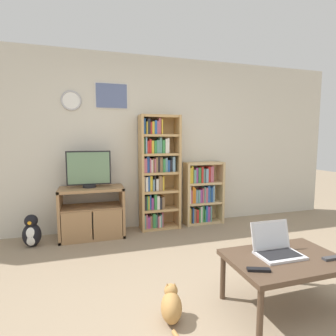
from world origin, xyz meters
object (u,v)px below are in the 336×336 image
laptop (276,247)px  coffee_table (285,263)px  penguin_figurine (32,232)px  bookshelf_tall (157,172)px  cat (171,306)px  bookshelf_short (201,193)px  television (89,169)px  remote_far_from_laptop (259,270)px  remote_near_laptop (332,258)px  tv_stand (92,212)px

laptop → coffee_table: bearing=-65.4°
laptop → penguin_figurine: 2.86m
laptop → penguin_figurine: bearing=139.9°
laptop → bookshelf_tall: bearing=103.0°
cat → penguin_figurine: size_ratio=1.16×
bookshelf_short → coffee_table: 2.21m
cat → coffee_table: bearing=6.7°
television → remote_far_from_laptop: 2.54m
coffee_table → penguin_figurine: (-2.20, 1.93, -0.19)m
remote_near_laptop → cat: bearing=-100.5°
coffee_table → laptop: bearing=114.1°
tv_stand → cat: size_ratio=1.80×
television → remote_far_from_laptop: (1.14, -2.21, -0.51)m
television → coffee_table: television is taller
television → cat: size_ratio=1.22×
laptop → remote_far_from_laptop: (-0.30, -0.20, -0.05)m
bookshelf_tall → laptop: bearing=-77.5°
television → bookshelf_tall: bookshelf_tall is taller
bookshelf_tall → bookshelf_short: 0.83m
remote_near_laptop → cat: (-1.23, 0.25, -0.32)m
bookshelf_short → penguin_figurine: size_ratio=2.41×
remote_near_laptop → penguin_figurine: size_ratio=0.39×
bookshelf_short → coffee_table: (-0.25, -2.19, -0.11)m
remote_far_from_laptop → laptop: bearing=-35.6°
coffee_table → penguin_figurine: bearing=138.8°
tv_stand → remote_near_laptop: bearing=-50.9°
television → coffee_table: size_ratio=0.65×
tv_stand → bookshelf_short: bookshelf_short is taller
tv_stand → remote_near_laptop: (1.78, -2.19, 0.09)m
remote_far_from_laptop → remote_near_laptop: bearing=-69.8°
tv_stand → remote_far_from_laptop: bearing=-62.9°
television → penguin_figurine: (-0.72, -0.16, -0.76)m
bookshelf_short → laptop: bookshelf_short is taller
laptop → penguin_figurine: (-2.16, 1.85, -0.30)m
tv_stand → remote_far_from_laptop: tv_stand is taller
coffee_table → laptop: 0.14m
bookshelf_short → remote_far_from_laptop: bookshelf_short is taller
tv_stand → coffee_table: (1.45, -2.05, 0.03)m
coffee_table → remote_near_laptop: 0.35m
remote_far_from_laptop → coffee_table: bearing=-48.6°
bookshelf_short → penguin_figurine: 2.48m
television → remote_far_from_laptop: bearing=-62.7°
tv_stand → penguin_figurine: (-0.74, -0.13, -0.16)m
television → remote_near_laptop: television is taller
remote_far_from_laptop → penguin_figurine: size_ratio=0.40×
laptop → penguin_figurine: laptop is taller
remote_near_laptop → laptop: bearing=-119.1°
television → penguin_figurine: bearing=-167.7°
television → remote_near_laptop: bearing=-50.9°
coffee_table → laptop: size_ratio=2.54×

